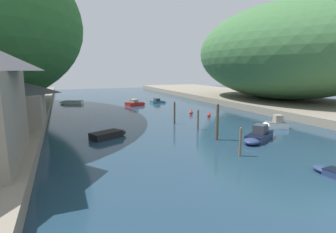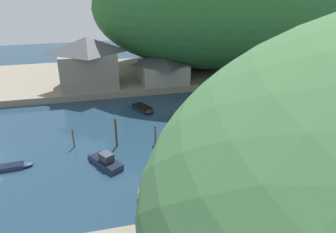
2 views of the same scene
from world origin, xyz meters
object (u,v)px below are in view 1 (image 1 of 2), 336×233
(boat_yellow_tender, at_px, (110,134))
(boat_near_quay, at_px, (159,101))
(boathouse_shed, at_px, (3,100))
(boat_moored_right, at_px, (274,124))
(channel_buoy_far, at_px, (191,112))
(boat_cabin_cruiser, at_px, (258,136))
(boat_navy_launch, at_px, (71,102))
(person_on_quay, at_px, (13,151))
(channel_buoy_near, at_px, (209,115))
(boat_mid_channel, at_px, (136,103))

(boat_yellow_tender, xyz_separation_m, boat_near_quay, (14.87, 25.65, -0.04))
(boathouse_shed, bearing_deg, boat_moored_right, -15.69)
(boat_yellow_tender, height_order, channel_buoy_far, channel_buoy_far)
(boat_cabin_cruiser, bearing_deg, boat_navy_launch, -8.29)
(person_on_quay, bearing_deg, boathouse_shed, 7.21)
(boat_near_quay, relative_size, channel_buoy_far, 4.18)
(boathouse_shed, distance_m, boat_yellow_tender, 12.06)
(channel_buoy_far, bearing_deg, channel_buoy_near, -64.83)
(channel_buoy_near, bearing_deg, person_on_quay, -146.07)
(boat_cabin_cruiser, xyz_separation_m, channel_buoy_far, (0.99, 16.43, -0.13))
(boat_moored_right, relative_size, channel_buoy_far, 3.87)
(boat_cabin_cruiser, distance_m, boat_near_quay, 32.60)
(boat_near_quay, relative_size, boat_moored_right, 1.08)
(boat_mid_channel, distance_m, channel_buoy_near, 18.04)
(person_on_quay, bearing_deg, channel_buoy_near, -59.87)
(boat_mid_channel, height_order, boat_cabin_cruiser, boat_cabin_cruiser)
(boat_navy_launch, relative_size, boat_cabin_cruiser, 0.93)
(boat_yellow_tender, distance_m, boat_navy_launch, 31.39)
(boat_moored_right, bearing_deg, boat_navy_launch, 53.88)
(channel_buoy_near, bearing_deg, boat_navy_launch, 126.88)
(boat_mid_channel, bearing_deg, boat_near_quay, 95.80)
(boat_yellow_tender, relative_size, boat_cabin_cruiser, 0.80)
(boat_mid_channel, bearing_deg, boat_navy_launch, -140.90)
(boat_near_quay, height_order, channel_buoy_far, boat_near_quay)
(boathouse_shed, distance_m, boat_moored_right, 30.93)
(boat_moored_right, height_order, channel_buoy_far, boat_moored_right)
(boat_yellow_tender, relative_size, person_on_quay, 2.54)
(boathouse_shed, relative_size, boat_yellow_tender, 2.00)
(boat_near_quay, bearing_deg, boat_mid_channel, -73.38)
(boat_cabin_cruiser, bearing_deg, boat_moored_right, -87.87)
(boat_near_quay, relative_size, person_on_quay, 2.15)
(boat_mid_channel, height_order, channel_buoy_near, boat_mid_channel)
(boat_near_quay, xyz_separation_m, boat_moored_right, (4.50, -28.65, 0.20))
(boat_moored_right, bearing_deg, channel_buoy_far, 42.63)
(boathouse_shed, height_order, boat_navy_launch, boathouse_shed)
(boat_yellow_tender, xyz_separation_m, boat_navy_launch, (-2.75, 31.27, -0.02))
(channel_buoy_far, height_order, person_on_quay, person_on_quay)
(boat_cabin_cruiser, distance_m, channel_buoy_near, 13.61)
(channel_buoy_far, bearing_deg, boat_cabin_cruiser, -93.45)
(boat_yellow_tender, distance_m, boat_near_quay, 29.65)
(boat_cabin_cruiser, xyz_separation_m, person_on_quay, (-20.84, -2.25, 1.63))
(boat_near_quay, bearing_deg, boat_cabin_cruiser, -8.80)
(boathouse_shed, height_order, channel_buoy_far, boathouse_shed)
(boat_cabin_cruiser, relative_size, boat_moored_right, 1.59)
(person_on_quay, bearing_deg, channel_buoy_far, -53.24)
(boat_cabin_cruiser, distance_m, channel_buoy_far, 16.46)
(boat_navy_launch, xyz_separation_m, boat_moored_right, (22.12, -34.27, 0.18))
(boathouse_shed, bearing_deg, channel_buoy_far, 9.67)
(boat_navy_launch, bearing_deg, boat_near_quay, -84.38)
(boat_yellow_tender, relative_size, boat_navy_launch, 0.86)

